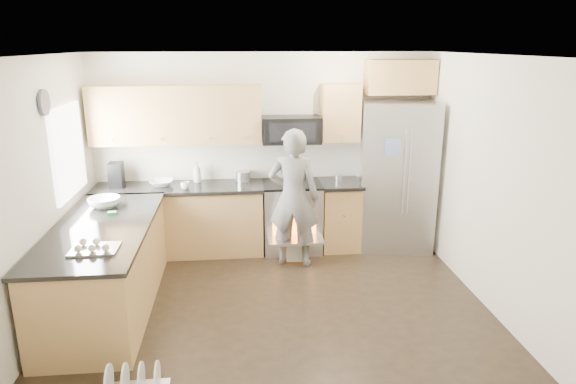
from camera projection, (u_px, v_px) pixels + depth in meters
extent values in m
plane|color=black|center=(275.00, 311.00, 5.39)|extent=(4.50, 4.50, 0.00)
cube|color=white|center=(264.00, 151.00, 6.94)|extent=(4.50, 0.04, 2.60)
cube|color=white|center=(298.00, 284.00, 3.12)|extent=(4.50, 0.04, 2.60)
cube|color=white|center=(36.00, 199.00, 4.82)|extent=(0.04, 4.00, 2.60)
cube|color=white|center=(494.00, 186.00, 5.24)|extent=(0.04, 4.00, 2.60)
cube|color=white|center=(273.00, 55.00, 4.66)|extent=(4.50, 4.00, 0.04)
cube|color=white|center=(68.00, 151.00, 5.70)|extent=(0.04, 1.00, 1.00)
cylinder|color=#FFEBCC|center=(346.00, 54.00, 5.80)|extent=(0.14, 0.14, 0.02)
cylinder|color=#474754|center=(44.00, 102.00, 5.01)|extent=(0.03, 0.26, 0.26)
cube|color=#B38B47|center=(181.00, 222.00, 6.79)|extent=(2.15, 0.60, 0.87)
cube|color=black|center=(179.00, 188.00, 6.65)|extent=(2.19, 0.64, 0.04)
cube|color=#B38B47|center=(339.00, 216.00, 6.99)|extent=(0.50, 0.60, 0.87)
cube|color=black|center=(340.00, 183.00, 6.85)|extent=(0.54, 0.64, 0.04)
cube|color=#B38B47|center=(176.00, 115.00, 6.53)|extent=(2.16, 0.33, 0.74)
cube|color=#B38B47|center=(340.00, 113.00, 6.72)|extent=(0.50, 0.33, 0.74)
cube|color=#B38B47|center=(400.00, 77.00, 6.67)|extent=(0.90, 0.33, 0.44)
imported|color=silver|center=(161.00, 183.00, 6.66)|extent=(0.30, 0.30, 0.07)
imported|color=white|center=(197.00, 172.00, 6.79)|extent=(0.10, 0.10, 0.27)
imported|color=white|center=(185.00, 186.00, 6.49)|extent=(0.12, 0.12, 0.09)
cylinder|color=#B7B7BC|center=(243.00, 176.00, 6.87)|extent=(0.20, 0.20, 0.14)
cube|color=black|center=(116.00, 175.00, 6.55)|extent=(0.17, 0.21, 0.32)
cylinder|color=#B7B7BC|center=(339.00, 177.00, 6.91)|extent=(0.10, 0.10, 0.08)
cube|color=#B38B47|center=(106.00, 270.00, 5.34)|extent=(0.90, 2.30, 0.87)
cube|color=black|center=(101.00, 228.00, 5.21)|extent=(0.96, 2.36, 0.04)
imported|color=white|center=(104.00, 202.00, 5.78)|extent=(0.35, 0.35, 0.11)
cube|color=#36BE61|center=(112.00, 213.00, 5.55)|extent=(0.09, 0.06, 0.03)
cube|color=#B7B7BC|center=(94.00, 246.00, 4.58)|extent=(0.41, 0.32, 0.09)
cube|color=#B7B7BC|center=(292.00, 217.00, 6.90)|extent=(0.76, 0.62, 0.90)
cube|color=black|center=(292.00, 184.00, 6.77)|extent=(0.76, 0.60, 0.03)
cube|color=orange|center=(294.00, 229.00, 6.62)|extent=(0.56, 0.02, 0.34)
cube|color=#B7B7BC|center=(296.00, 240.00, 6.48)|extent=(0.70, 0.34, 0.03)
cube|color=silver|center=(296.00, 251.00, 6.47)|extent=(0.24, 0.03, 0.28)
cube|color=black|center=(291.00, 130.00, 6.69)|extent=(0.76, 0.40, 0.34)
cube|color=#B7B7BC|center=(397.00, 175.00, 6.90)|extent=(1.09, 0.91, 1.99)
cylinder|color=#B7B7BC|center=(404.00, 172.00, 6.49)|extent=(0.03, 0.03, 1.08)
cylinder|color=#B7B7BC|center=(409.00, 172.00, 6.49)|extent=(0.03, 0.03, 1.08)
cube|color=pink|center=(422.00, 188.00, 6.58)|extent=(0.26, 0.05, 0.32)
cube|color=#8697D7|center=(393.00, 147.00, 6.39)|extent=(0.19, 0.04, 0.24)
imported|color=slate|center=(294.00, 198.00, 6.32)|extent=(0.72, 0.57, 1.74)
cylinder|color=white|center=(109.00, 382.00, 3.98)|extent=(0.02, 0.29, 0.29)
cylinder|color=white|center=(125.00, 381.00, 4.00)|extent=(0.02, 0.29, 0.29)
cylinder|color=white|center=(141.00, 380.00, 4.01)|extent=(0.02, 0.29, 0.29)
cylinder|color=white|center=(157.00, 379.00, 4.02)|extent=(0.02, 0.29, 0.29)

